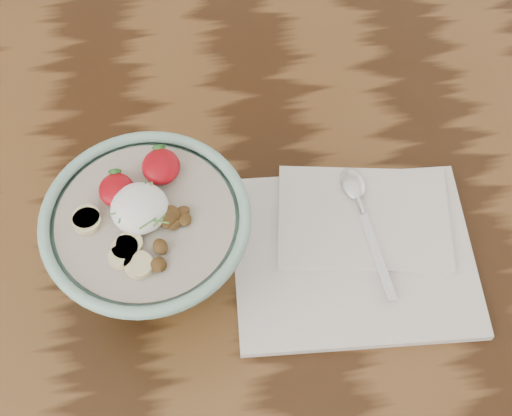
{
  "coord_description": "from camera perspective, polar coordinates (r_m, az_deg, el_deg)",
  "views": [
    {
      "loc": [
        11.89,
        -37.12,
        148.35
      ],
      "look_at": [
        17.04,
        -1.99,
        87.48
      ],
      "focal_mm": 50.0,
      "sensor_mm": 36.0,
      "label": 1
    }
  ],
  "objects": [
    {
      "name": "spoon",
      "position": [
        0.84,
        8.21,
        0.56
      ],
      "size": [
        3.33,
        17.53,
        0.91
      ],
      "rotation": [
        0.0,
        0.0,
        0.08
      ],
      "color": "silver",
      "rests_on": "napkin"
    },
    {
      "name": "napkin",
      "position": [
        0.82,
        7.95,
        -3.14
      ],
      "size": [
        28.6,
        24.47,
        1.67
      ],
      "rotation": [
        0.0,
        0.0,
        -0.07
      ],
      "color": "silver",
      "rests_on": "table"
    },
    {
      "name": "breakfast_bowl",
      "position": [
        0.76,
        -8.44,
        -2.45
      ],
      "size": [
        21.28,
        21.28,
        14.19
      ],
      "rotation": [
        0.0,
        0.0,
        -0.18
      ],
      "color": "#85B3A3",
      "rests_on": "table"
    },
    {
      "name": "table",
      "position": [
        0.91,
        -10.9,
        -7.17
      ],
      "size": [
        160.0,
        90.0,
        75.0
      ],
      "color": "#311B0C",
      "rests_on": "ground"
    }
  ]
}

